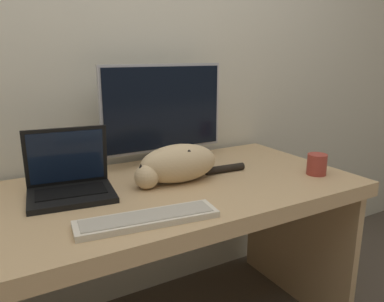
{
  "coord_description": "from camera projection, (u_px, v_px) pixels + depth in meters",
  "views": [
    {
      "loc": [
        -0.55,
        -0.86,
        1.23
      ],
      "look_at": [
        0.14,
        0.35,
        0.87
      ],
      "focal_mm": 35.0,
      "sensor_mm": 36.0,
      "label": 1
    }
  ],
  "objects": [
    {
      "name": "laptop",
      "position": [
        70.0,
        183.0,
        1.35
      ],
      "size": [
        0.32,
        0.26,
        0.24
      ],
      "rotation": [
        0.0,
        0.0,
        -0.13
      ],
      "color": "black",
      "rests_on": "desk"
    },
    {
      "name": "desk",
      "position": [
        156.0,
        223.0,
        1.47
      ],
      "size": [
        1.62,
        0.77,
        0.74
      ],
      "color": "tan",
      "rests_on": "ground_plane"
    },
    {
      "name": "monitor",
      "position": [
        164.0,
        114.0,
        1.68
      ],
      "size": [
        0.58,
        0.18,
        0.46
      ],
      "color": "#B2B2B7",
      "rests_on": "desk"
    },
    {
      "name": "coffee_mug",
      "position": [
        317.0,
        164.0,
        1.59
      ],
      "size": [
        0.08,
        0.08,
        0.09
      ],
      "color": "#9E382D",
      "rests_on": "desk"
    },
    {
      "name": "external_keyboard",
      "position": [
        148.0,
        219.0,
        1.14
      ],
      "size": [
        0.45,
        0.17,
        0.02
      ],
      "rotation": [
        0.0,
        0.0,
        -0.12
      ],
      "color": "beige",
      "rests_on": "desk"
    },
    {
      "name": "cat",
      "position": [
        177.0,
        163.0,
        1.48
      ],
      "size": [
        0.51,
        0.17,
        0.15
      ],
      "rotation": [
        0.0,
        0.0,
        -0.07
      ],
      "color": "#D1B284",
      "rests_on": "desk"
    },
    {
      "name": "wall_back",
      "position": [
        111.0,
        39.0,
        1.67
      ],
      "size": [
        6.4,
        0.06,
        2.6
      ],
      "color": "beige",
      "rests_on": "ground_plane"
    }
  ]
}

